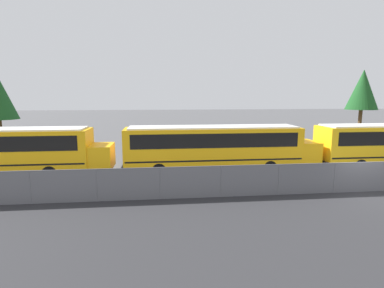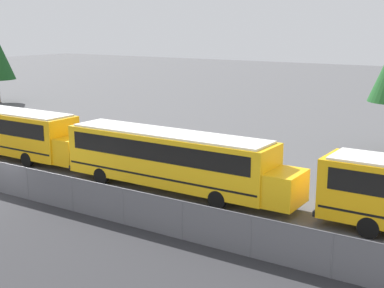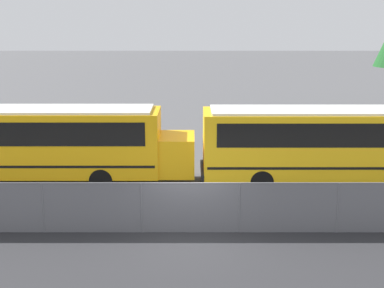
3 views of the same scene
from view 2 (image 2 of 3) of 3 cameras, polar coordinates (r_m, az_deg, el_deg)
The scene contains 4 objects.
ground_plane at distance 29.19m, azimuth -18.97°, elevation -5.10°, with size 200.00×200.00×0.00m, color #4C4C4F.
fence at distance 28.95m, azimuth -19.09°, elevation -3.50°, with size 95.95×0.07×1.66m.
school_bus_2 at distance 37.22m, azimuth -19.35°, elevation 1.55°, with size 13.39×2.49×3.14m.
school_bus_3 at distance 27.66m, azimuth -2.13°, elevation -1.38°, with size 13.39×2.49×3.14m.
Camera 2 is at (22.29, -16.80, 8.54)m, focal length 50.00 mm.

